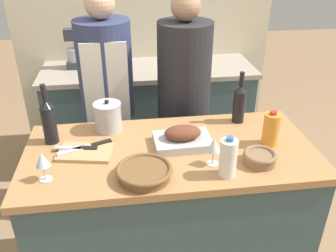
{
  "coord_description": "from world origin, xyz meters",
  "views": [
    {
      "loc": [
        -0.22,
        -1.55,
        1.92
      ],
      "look_at": [
        0.0,
        0.11,
        1.01
      ],
      "focal_mm": 38.0,
      "sensor_mm": 36.0,
      "label": 1
    }
  ],
  "objects_px": {
    "person_cook_guest": "(184,100)",
    "mixing_bowl": "(260,157)",
    "person_cook_aproned": "(108,99)",
    "wine_glass_left": "(42,161)",
    "roasting_pan": "(183,138)",
    "wine_bottle_green": "(239,103)",
    "cutting_board": "(86,152)",
    "juice_jug": "(271,129)",
    "wicker_basket": "(144,172)",
    "stock_pot": "(108,117)",
    "milk_jug": "(228,158)",
    "condiment_bottle_tall": "(125,59)",
    "knife_chef": "(87,147)",
    "condiment_bottle_short": "(181,58)",
    "stand_mixer": "(77,52)",
    "wine_glass_right": "(214,146)",
    "knife_paring": "(77,148)",
    "wine_bottle_dark": "(49,120)"
  },
  "relations": [
    {
      "from": "person_cook_guest",
      "to": "mixing_bowl",
      "type": "bearing_deg",
      "value": -95.85
    },
    {
      "from": "person_cook_aproned",
      "to": "wine_glass_left",
      "type": "bearing_deg",
      "value": -107.74
    },
    {
      "from": "roasting_pan",
      "to": "wine_bottle_green",
      "type": "xyz_separation_m",
      "value": [
        0.37,
        0.22,
        0.08
      ]
    },
    {
      "from": "cutting_board",
      "to": "wine_bottle_green",
      "type": "height_order",
      "value": "wine_bottle_green"
    },
    {
      "from": "mixing_bowl",
      "to": "juice_jug",
      "type": "xyz_separation_m",
      "value": [
        0.12,
        0.17,
        0.06
      ]
    },
    {
      "from": "wicker_basket",
      "to": "person_cook_guest",
      "type": "distance_m",
      "value": 0.96
    },
    {
      "from": "wicker_basket",
      "to": "cutting_board",
      "type": "distance_m",
      "value": 0.37
    },
    {
      "from": "wicker_basket",
      "to": "stock_pot",
      "type": "xyz_separation_m",
      "value": [
        -0.17,
        0.48,
        0.05
      ]
    },
    {
      "from": "milk_jug",
      "to": "wine_glass_left",
      "type": "bearing_deg",
      "value": 174.79
    },
    {
      "from": "condiment_bottle_tall",
      "to": "milk_jug",
      "type": "bearing_deg",
      "value": -76.0
    },
    {
      "from": "knife_chef",
      "to": "roasting_pan",
      "type": "bearing_deg",
      "value": -2.0
    },
    {
      "from": "roasting_pan",
      "to": "person_cook_guest",
      "type": "relative_size",
      "value": 0.19
    },
    {
      "from": "roasting_pan",
      "to": "condiment_bottle_short",
      "type": "height_order",
      "value": "roasting_pan"
    },
    {
      "from": "mixing_bowl",
      "to": "milk_jug",
      "type": "xyz_separation_m",
      "value": [
        -0.19,
        -0.07,
        0.06
      ]
    },
    {
      "from": "stand_mixer",
      "to": "roasting_pan",
      "type": "bearing_deg",
      "value": -65.18
    },
    {
      "from": "wine_bottle_green",
      "to": "person_cook_aproned",
      "type": "distance_m",
      "value": 0.93
    },
    {
      "from": "stock_pot",
      "to": "milk_jug",
      "type": "relative_size",
      "value": 0.92
    },
    {
      "from": "person_cook_guest",
      "to": "person_cook_aproned",
      "type": "bearing_deg",
      "value": 151.52
    },
    {
      "from": "roasting_pan",
      "to": "person_cook_guest",
      "type": "bearing_deg",
      "value": 79.51
    },
    {
      "from": "knife_chef",
      "to": "person_cook_aproned",
      "type": "bearing_deg",
      "value": 82.34
    },
    {
      "from": "stock_pot",
      "to": "juice_jug",
      "type": "relative_size",
      "value": 0.96
    },
    {
      "from": "stock_pot",
      "to": "condiment_bottle_tall",
      "type": "height_order",
      "value": "stock_pot"
    },
    {
      "from": "wicker_basket",
      "to": "wine_glass_right",
      "type": "distance_m",
      "value": 0.35
    },
    {
      "from": "stock_pot",
      "to": "person_cook_guest",
      "type": "bearing_deg",
      "value": 39.47
    },
    {
      "from": "milk_jug",
      "to": "wine_glass_left",
      "type": "distance_m",
      "value": 0.83
    },
    {
      "from": "knife_paring",
      "to": "wine_bottle_dark",
      "type": "bearing_deg",
      "value": 141.48
    },
    {
      "from": "juice_jug",
      "to": "wine_bottle_green",
      "type": "relative_size",
      "value": 0.63
    },
    {
      "from": "mixing_bowl",
      "to": "milk_jug",
      "type": "distance_m",
      "value": 0.21
    },
    {
      "from": "juice_jug",
      "to": "wine_bottle_green",
      "type": "bearing_deg",
      "value": 107.63
    },
    {
      "from": "wicker_basket",
      "to": "juice_jug",
      "type": "relative_size",
      "value": 1.34
    },
    {
      "from": "roasting_pan",
      "to": "stock_pot",
      "type": "height_order",
      "value": "stock_pot"
    },
    {
      "from": "stock_pot",
      "to": "wine_bottle_green",
      "type": "xyz_separation_m",
      "value": [
        0.76,
        -0.0,
        0.04
      ]
    },
    {
      "from": "mixing_bowl",
      "to": "condiment_bottle_short",
      "type": "height_order",
      "value": "condiment_bottle_short"
    },
    {
      "from": "wine_bottle_green",
      "to": "roasting_pan",
      "type": "bearing_deg",
      "value": -148.88
    },
    {
      "from": "wine_bottle_green",
      "to": "stand_mixer",
      "type": "distance_m",
      "value": 1.59
    },
    {
      "from": "condiment_bottle_tall",
      "to": "condiment_bottle_short",
      "type": "xyz_separation_m",
      "value": [
        0.48,
        -0.02,
        -0.01
      ]
    },
    {
      "from": "wine_glass_right",
      "to": "roasting_pan",
      "type": "bearing_deg",
      "value": 121.49
    },
    {
      "from": "wine_glass_right",
      "to": "knife_paring",
      "type": "distance_m",
      "value": 0.7
    },
    {
      "from": "wine_bottle_green",
      "to": "knife_paring",
      "type": "distance_m",
      "value": 0.95
    },
    {
      "from": "wine_glass_left",
      "to": "condiment_bottle_tall",
      "type": "height_order",
      "value": "wine_glass_left"
    },
    {
      "from": "wine_bottle_green",
      "to": "wine_bottle_dark",
      "type": "bearing_deg",
      "value": -174.79
    },
    {
      "from": "stock_pot",
      "to": "person_cook_guest",
      "type": "xyz_separation_m",
      "value": [
        0.51,
        0.42,
        -0.12
      ]
    },
    {
      "from": "juice_jug",
      "to": "condiment_bottle_short",
      "type": "distance_m",
      "value": 1.45
    },
    {
      "from": "condiment_bottle_short",
      "to": "wine_glass_right",
      "type": "bearing_deg",
      "value": -93.74
    },
    {
      "from": "knife_chef",
      "to": "milk_jug",
      "type": "bearing_deg",
      "value": -24.89
    },
    {
      "from": "juice_jug",
      "to": "condiment_bottle_tall",
      "type": "distance_m",
      "value": 1.61
    },
    {
      "from": "wine_bottle_green",
      "to": "person_cook_aproned",
      "type": "relative_size",
      "value": 0.19
    },
    {
      "from": "roasting_pan",
      "to": "cutting_board",
      "type": "bearing_deg",
      "value": -178.03
    },
    {
      "from": "roasting_pan",
      "to": "wine_glass_left",
      "type": "height_order",
      "value": "wine_glass_left"
    },
    {
      "from": "milk_jug",
      "to": "condiment_bottle_tall",
      "type": "distance_m",
      "value": 1.73
    }
  ]
}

